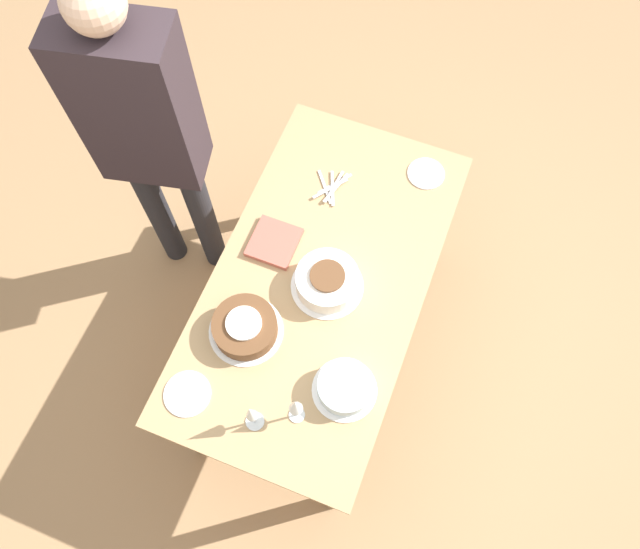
{
  "coord_description": "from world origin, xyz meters",
  "views": [
    {
      "loc": [
        0.9,
        0.35,
        2.98
      ],
      "look_at": [
        0.0,
        0.0,
        0.8
      ],
      "focal_mm": 35.0,
      "sensor_mm": 36.0,
      "label": 1
    }
  ],
  "objects": [
    {
      "name": "ground_plane",
      "position": [
        0.0,
        0.0,
        0.0
      ],
      "size": [
        12.0,
        12.0,
        0.0
      ],
      "primitive_type": "plane",
      "color": "#A87F56"
    },
    {
      "name": "dining_table",
      "position": [
        0.0,
        0.0,
        0.63
      ],
      "size": [
        1.52,
        0.81,
        0.75
      ],
      "color": "tan",
      "rests_on": "ground_plane"
    },
    {
      "name": "cake_center_white",
      "position": [
        0.02,
        0.04,
        0.8
      ],
      "size": [
        0.28,
        0.28,
        0.1
      ],
      "color": "white",
      "rests_on": "dining_table"
    },
    {
      "name": "cake_front_chocolate",
      "position": [
        0.3,
        -0.18,
        0.79
      ],
      "size": [
        0.28,
        0.28,
        0.09
      ],
      "color": "white",
      "rests_on": "dining_table"
    },
    {
      "name": "cake_back_decorated",
      "position": [
        0.37,
        0.24,
        0.79
      ],
      "size": [
        0.24,
        0.24,
        0.08
      ],
      "color": "white",
      "rests_on": "dining_table"
    },
    {
      "name": "wine_glass_near",
      "position": [
        0.52,
        0.11,
        0.9
      ],
      "size": [
        0.06,
        0.06,
        0.21
      ],
      "color": "silver",
      "rests_on": "dining_table"
    },
    {
      "name": "wine_glass_far",
      "position": [
        0.59,
        -0.02,
        0.89
      ],
      "size": [
        0.07,
        0.07,
        0.21
      ],
      "color": "silver",
      "rests_on": "dining_table"
    },
    {
      "name": "dessert_plate_left",
      "position": [
        -0.62,
        0.24,
        0.75
      ],
      "size": [
        0.16,
        0.16,
        0.01
      ],
      "color": "silver",
      "rests_on": "dining_table"
    },
    {
      "name": "dessert_plate_right",
      "position": [
        0.59,
        -0.28,
        0.75
      ],
      "size": [
        0.17,
        0.17,
        0.01
      ],
      "color": "silver",
      "rests_on": "dining_table"
    },
    {
      "name": "fork_pile",
      "position": [
        -0.41,
        -0.1,
        0.76
      ],
      "size": [
        0.18,
        0.14,
        0.02
      ],
      "color": "silver",
      "rests_on": "dining_table"
    },
    {
      "name": "napkin_stack",
      "position": [
        -0.08,
        -0.23,
        0.76
      ],
      "size": [
        0.19,
        0.18,
        0.02
      ],
      "color": "#B75B4C",
      "rests_on": "dining_table"
    },
    {
      "name": "person_cutting",
      "position": [
        -0.21,
        -0.78,
        1.07
      ],
      "size": [
        0.3,
        0.44,
        1.76
      ],
      "rotation": [
        0.0,
        0.0,
        1.79
      ],
      "color": "#232328",
      "rests_on": "ground_plane"
    }
  ]
}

